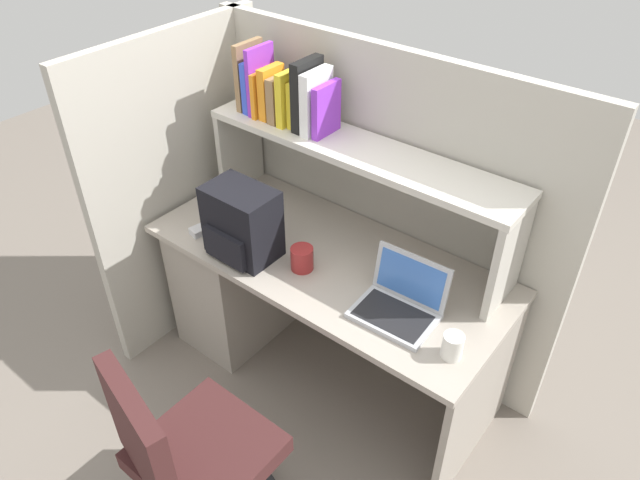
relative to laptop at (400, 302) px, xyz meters
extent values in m
plane|color=slate|center=(-0.43, 0.09, -0.78)|extent=(8.00, 8.00, 0.00)
cube|color=#AAA093|center=(-0.43, 0.09, -0.07)|extent=(1.60, 0.70, 0.03)
cube|color=#9D9388|center=(-0.98, 0.09, -0.43)|extent=(0.40, 0.64, 0.70)
cube|color=#9D9388|center=(0.35, 0.09, -0.43)|extent=(0.03, 0.64, 0.70)
cube|color=#B2ADA0|center=(-0.43, 0.47, -0.01)|extent=(1.84, 0.05, 1.55)
cube|color=#B2ADA0|center=(-1.28, 0.04, -0.01)|extent=(0.05, 1.06, 1.55)
cube|color=#BCB7AC|center=(-1.13, 0.29, 0.16)|extent=(0.03, 0.28, 0.42)
cube|color=#BCB7AC|center=(0.27, 0.29, 0.16)|extent=(0.03, 0.28, 0.42)
cube|color=beige|center=(-0.43, 0.29, 0.38)|extent=(1.44, 0.28, 0.03)
cube|color=olive|center=(-1.03, 0.30, 0.55)|extent=(0.03, 0.16, 0.30)
cube|color=blue|center=(-0.99, 0.29, 0.52)|extent=(0.03, 0.14, 0.23)
cube|color=purple|center=(-0.95, 0.29, 0.55)|extent=(0.02, 0.16, 0.30)
cube|color=orange|center=(-0.93, 0.29, 0.50)|extent=(0.02, 0.17, 0.20)
cube|color=orange|center=(-0.89, 0.28, 0.51)|extent=(0.04, 0.13, 0.23)
cube|color=olive|center=(-0.83, 0.29, 0.50)|extent=(0.04, 0.15, 0.20)
cube|color=yellow|center=(-0.78, 0.29, 0.52)|extent=(0.04, 0.16, 0.24)
cube|color=yellow|center=(-0.74, 0.30, 0.50)|extent=(0.03, 0.13, 0.20)
cube|color=black|center=(-0.70, 0.30, 0.55)|extent=(0.04, 0.17, 0.30)
cube|color=white|center=(-0.64, 0.29, 0.53)|extent=(0.04, 0.17, 0.27)
cube|color=purple|center=(-0.59, 0.30, 0.51)|extent=(0.03, 0.16, 0.22)
cube|color=#B7BABF|center=(0.00, -0.04, -0.04)|extent=(0.32, 0.23, 0.02)
cube|color=black|center=(0.00, -0.05, -0.03)|extent=(0.28, 0.18, 0.00)
cube|color=#B7BABF|center=(0.00, 0.07, 0.07)|extent=(0.31, 0.06, 0.20)
cube|color=#3F72CC|center=(0.00, 0.07, 0.07)|extent=(0.27, 0.04, 0.17)
cube|color=black|center=(-0.73, -0.10, 0.11)|extent=(0.30, 0.20, 0.32)
cube|color=black|center=(-0.73, -0.21, 0.04)|extent=(0.22, 0.04, 0.14)
cube|color=silver|center=(-0.98, -0.12, -0.03)|extent=(0.08, 0.11, 0.03)
cylinder|color=white|center=(0.26, -0.08, 0.00)|extent=(0.08, 0.08, 0.10)
cylinder|color=maroon|center=(-0.46, -0.03, 0.00)|extent=(0.10, 0.10, 0.10)
cube|color=#3F1E1E|center=(-0.29, -0.78, -0.33)|extent=(0.44, 0.44, 0.08)
cube|color=#3F1E1E|center=(-0.34, -0.97, -0.07)|extent=(0.40, 0.16, 0.44)
camera|label=1|loc=(0.79, -1.48, 1.55)|focal=33.17mm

